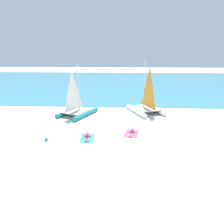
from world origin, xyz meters
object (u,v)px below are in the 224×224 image
towel_right (132,134)px  towel_left (87,138)px  sunbather_left (87,136)px  beach_ball (46,139)px  sailboat_teal (76,108)px  sailboat_white (146,105)px  sunbather_right (132,132)px

towel_right → towel_left: bearing=-163.1°
sunbather_left → beach_ball: bearing=-171.7°
sailboat_teal → sunbather_left: bearing=-45.6°
towel_left → sailboat_white: bearing=53.7°
sailboat_white → towel_right: (-1.85, -6.33, -0.86)m
sailboat_teal → beach_ball: 6.84m
sailboat_teal → towel_left: (2.15, -6.03, -0.82)m
sailboat_white → sailboat_teal: 7.74m
sailboat_white → sunbather_right: bearing=-129.4°
sailboat_white → towel_right: sailboat_white is taller
sailboat_teal → towel_left: 6.45m
sunbather_left → beach_ball: (-3.12, -0.77, 0.01)m
towel_right → sunbather_right: size_ratio=1.21×
sailboat_teal → sunbather_left: 6.37m
sailboat_teal → towel_right: size_ratio=2.91×
beach_ball → sunbather_right: bearing=15.5°
sailboat_white → sailboat_teal: sailboat_white is taller
towel_right → sunbather_left: bearing=-164.1°
sailboat_teal → sunbather_left: size_ratio=3.53×
towel_right → beach_ball: size_ratio=6.59×
sunbather_right → beach_ball: sunbather_right is taller
sunbather_left → sunbather_right: (3.64, 1.10, 0.00)m
sunbather_right → beach_ball: 7.01m
sailboat_teal → sunbather_left: (2.14, -5.96, -0.69)m
towel_left → sunbather_right: size_ratio=1.21×
towel_left → sunbather_right: (3.63, 1.16, 0.13)m
towel_left → towel_right: 3.79m
towel_right → sunbather_right: bearing=79.7°
towel_left → beach_ball: beach_ball is taller
sunbather_right → sailboat_teal: bearing=150.2°
sailboat_teal → sunbather_right: (5.78, -4.87, -0.69)m
sailboat_teal → beach_ball: size_ratio=19.22×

